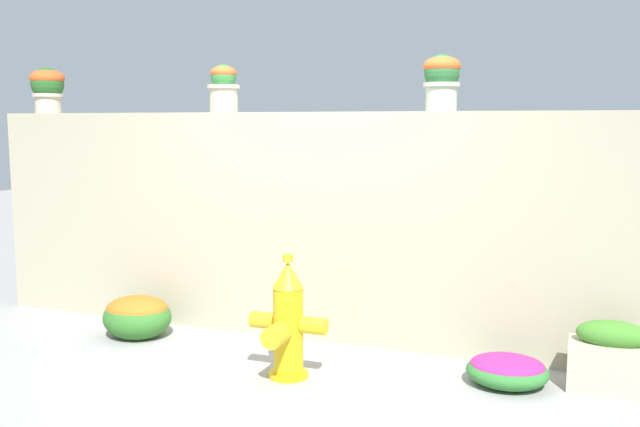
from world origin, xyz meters
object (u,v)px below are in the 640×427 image
potted_plant_2 (442,78)px  potted_plant_1 (224,86)px  fire_hydrant (287,323)px  flower_bush_left (137,315)px  planter_box (612,358)px  potted_plant_0 (48,86)px  flower_bush_right (507,370)px

potted_plant_2 → potted_plant_1: bearing=178.6°
fire_hydrant → flower_bush_left: bearing=164.8°
potted_plant_2 → planter_box: (1.23, -0.41, -1.83)m
potted_plant_1 → potted_plant_0: bearing=-179.8°
potted_plant_0 → potted_plant_1: size_ratio=1.06×
flower_bush_right → potted_plant_1: bearing=166.3°
potted_plant_2 → flower_bush_left: size_ratio=0.73×
potted_plant_1 → flower_bush_right: size_ratio=0.73×
potted_plant_1 → flower_bush_left: bearing=-131.6°
potted_plant_2 → flower_bush_left: 3.05m
potted_plant_0 → flower_bush_left: size_ratio=0.74×
potted_plant_2 → planter_box: 2.25m
potted_plant_0 → fire_hydrant: (2.83, -0.98, -1.68)m
potted_plant_0 → planter_box: (4.89, -0.45, -1.84)m
potted_plant_0 → potted_plant_2: 3.66m
flower_bush_right → planter_box: size_ratio=1.02×
potted_plant_0 → potted_plant_2: potted_plant_0 is taller
potted_plant_0 → potted_plant_1: potted_plant_0 is taller
potted_plant_0 → fire_hydrant: potted_plant_0 is taller
potted_plant_2 → planter_box: size_ratio=0.77×
potted_plant_0 → planter_box: bearing=-5.2°
potted_plant_0 → potted_plant_2: size_ratio=1.01×
potted_plant_2 → fire_hydrant: potted_plant_2 is taller
potted_plant_0 → flower_bush_left: potted_plant_0 is taller
flower_bush_left → planter_box: 3.58m
potted_plant_1 → flower_bush_left: (-0.51, -0.58, -1.85)m
potted_plant_1 → planter_box: potted_plant_1 is taller
potted_plant_0 → flower_bush_left: (1.32, -0.57, -1.88)m
flower_bush_left → flower_bush_right: (2.93, -0.01, -0.08)m
potted_plant_2 → planter_box: potted_plant_2 is taller
fire_hydrant → flower_bush_left: fire_hydrant is taller
fire_hydrant → planter_box: (2.06, 0.54, -0.16)m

